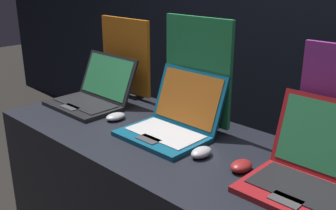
{
  "coord_description": "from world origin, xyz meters",
  "views": [
    {
      "loc": [
        1.06,
        -0.76,
        1.54
      ],
      "look_at": [
        0.0,
        0.34,
        1.0
      ],
      "focal_mm": 42.0,
      "sensor_mm": 36.0,
      "label": 1
    }
  ],
  "objects_px": {
    "promo_stand_middle": "(197,75)",
    "mouse_back": "(241,166)",
    "mouse_front": "(116,117)",
    "mouse_middle": "(201,152)",
    "promo_stand_front": "(126,59)",
    "laptop_front": "(93,94)",
    "laptop_back": "(309,170)",
    "laptop_middle": "(173,121)"
  },
  "relations": [
    {
      "from": "laptop_back",
      "to": "laptop_middle",
      "type": "bearing_deg",
      "value": 178.28
    },
    {
      "from": "mouse_back",
      "to": "laptop_front",
      "type": "bearing_deg",
      "value": 176.3
    },
    {
      "from": "laptop_front",
      "to": "mouse_back",
      "type": "xyz_separation_m",
      "value": [
        0.97,
        -0.06,
        -0.04
      ]
    },
    {
      "from": "mouse_front",
      "to": "laptop_back",
      "type": "xyz_separation_m",
      "value": [
        0.94,
        0.04,
        0.05
      ]
    },
    {
      "from": "laptop_middle",
      "to": "mouse_back",
      "type": "xyz_separation_m",
      "value": [
        0.4,
        -0.07,
        -0.04
      ]
    },
    {
      "from": "mouse_middle",
      "to": "laptop_middle",
      "type": "bearing_deg",
      "value": 160.2
    },
    {
      "from": "mouse_front",
      "to": "laptop_middle",
      "type": "height_order",
      "value": "laptop_middle"
    },
    {
      "from": "mouse_front",
      "to": "mouse_middle",
      "type": "bearing_deg",
      "value": -2.01
    },
    {
      "from": "promo_stand_front",
      "to": "mouse_front",
      "type": "bearing_deg",
      "value": -48.47
    },
    {
      "from": "mouse_front",
      "to": "mouse_middle",
      "type": "relative_size",
      "value": 1.03
    },
    {
      "from": "laptop_back",
      "to": "laptop_front",
      "type": "bearing_deg",
      "value": 179.43
    },
    {
      "from": "laptop_back",
      "to": "mouse_back",
      "type": "bearing_deg",
      "value": -167.1
    },
    {
      "from": "promo_stand_middle",
      "to": "laptop_back",
      "type": "relative_size",
      "value": 1.42
    },
    {
      "from": "mouse_middle",
      "to": "mouse_back",
      "type": "bearing_deg",
      "value": 4.18
    },
    {
      "from": "promo_stand_middle",
      "to": "laptop_front",
      "type": "bearing_deg",
      "value": -163.78
    },
    {
      "from": "promo_stand_front",
      "to": "mouse_back",
      "type": "height_order",
      "value": "promo_stand_front"
    },
    {
      "from": "mouse_front",
      "to": "mouse_back",
      "type": "bearing_deg",
      "value": -0.52
    },
    {
      "from": "promo_stand_front",
      "to": "laptop_middle",
      "type": "distance_m",
      "value": 0.63
    },
    {
      "from": "mouse_front",
      "to": "promo_stand_middle",
      "type": "xyz_separation_m",
      "value": [
        0.31,
        0.22,
        0.22
      ]
    },
    {
      "from": "promo_stand_middle",
      "to": "laptop_back",
      "type": "xyz_separation_m",
      "value": [
        0.62,
        -0.18,
        -0.17
      ]
    },
    {
      "from": "laptop_middle",
      "to": "promo_stand_middle",
      "type": "height_order",
      "value": "promo_stand_middle"
    },
    {
      "from": "laptop_middle",
      "to": "mouse_back",
      "type": "bearing_deg",
      "value": -9.86
    },
    {
      "from": "laptop_front",
      "to": "mouse_middle",
      "type": "xyz_separation_m",
      "value": [
        0.8,
        -0.08,
        -0.04
      ]
    },
    {
      "from": "mouse_front",
      "to": "laptop_middle",
      "type": "bearing_deg",
      "value": 11.4
    },
    {
      "from": "mouse_middle",
      "to": "mouse_back",
      "type": "xyz_separation_m",
      "value": [
        0.17,
        0.01,
        0.0
      ]
    },
    {
      "from": "mouse_front",
      "to": "promo_stand_front",
      "type": "relative_size",
      "value": 0.24
    },
    {
      "from": "mouse_front",
      "to": "mouse_back",
      "type": "height_order",
      "value": "mouse_back"
    },
    {
      "from": "laptop_front",
      "to": "promo_stand_middle",
      "type": "relative_size",
      "value": 0.79
    },
    {
      "from": "mouse_front",
      "to": "promo_stand_middle",
      "type": "bearing_deg",
      "value": 35.37
    },
    {
      "from": "laptop_front",
      "to": "mouse_back",
      "type": "height_order",
      "value": "laptop_front"
    },
    {
      "from": "laptop_middle",
      "to": "laptop_back",
      "type": "relative_size",
      "value": 1.05
    },
    {
      "from": "mouse_middle",
      "to": "mouse_front",
      "type": "bearing_deg",
      "value": 177.99
    },
    {
      "from": "promo_stand_middle",
      "to": "laptop_middle",
      "type": "bearing_deg",
      "value": -90.0
    },
    {
      "from": "promo_stand_middle",
      "to": "mouse_back",
      "type": "distance_m",
      "value": 0.51
    },
    {
      "from": "laptop_middle",
      "to": "mouse_middle",
      "type": "relative_size",
      "value": 3.67
    },
    {
      "from": "promo_stand_middle",
      "to": "laptop_back",
      "type": "bearing_deg",
      "value": -15.94
    },
    {
      "from": "promo_stand_front",
      "to": "laptop_middle",
      "type": "height_order",
      "value": "promo_stand_front"
    },
    {
      "from": "mouse_front",
      "to": "promo_stand_middle",
      "type": "relative_size",
      "value": 0.21
    },
    {
      "from": "laptop_back",
      "to": "mouse_back",
      "type": "relative_size",
      "value": 3.66
    },
    {
      "from": "promo_stand_front",
      "to": "laptop_back",
      "type": "relative_size",
      "value": 1.25
    },
    {
      "from": "laptop_back",
      "to": "mouse_back",
      "type": "height_order",
      "value": "laptop_back"
    },
    {
      "from": "laptop_back",
      "to": "mouse_back",
      "type": "distance_m",
      "value": 0.23
    }
  ]
}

